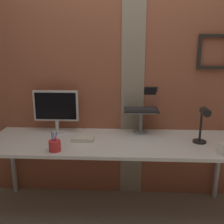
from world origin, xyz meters
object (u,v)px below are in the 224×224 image
(desk_lamp, at_px, (203,122))
(pen_cup, at_px, (54,146))
(coffee_mug, at_px, (224,149))
(monitor, at_px, (56,108))
(laptop, at_px, (140,103))

(desk_lamp, height_order, pen_cup, desk_lamp)
(pen_cup, bearing_deg, coffee_mug, 0.01)
(monitor, distance_m, desk_lamp, 1.40)
(laptop, distance_m, desk_lamp, 0.63)
(desk_lamp, xyz_separation_m, coffee_mug, (0.13, -0.20, -0.16))
(laptop, bearing_deg, pen_cup, -142.95)
(coffee_mug, bearing_deg, pen_cup, -179.99)
(monitor, height_order, pen_cup, monitor)
(monitor, xyz_separation_m, laptop, (0.85, 0.06, 0.04))
(desk_lamp, relative_size, pen_cup, 2.04)
(monitor, xyz_separation_m, coffee_mug, (1.50, -0.50, -0.20))
(monitor, relative_size, desk_lamp, 1.30)
(desk_lamp, distance_m, coffee_mug, 0.29)
(laptop, bearing_deg, coffee_mug, -40.96)
(pen_cup, height_order, coffee_mug, pen_cup)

